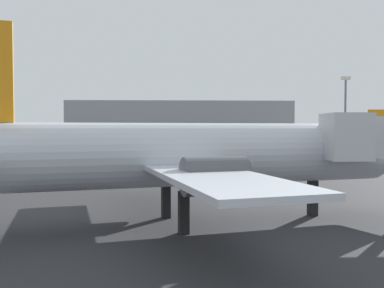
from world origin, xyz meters
The scene contains 4 objects.
airplane_at_gate centered at (1.64, 15.39, 4.14)m, with size 33.30×26.12×11.24m.
airplane_distant centered at (-22.50, 71.90, 3.36)m, with size 30.57×25.26×10.03m.
light_mast_right centered at (42.93, 92.82, 10.53)m, with size 2.40×0.50×18.57m.
terminal_building centered at (2.46, 138.45, 7.36)m, with size 73.92×27.62×14.73m, color #999EA3.
Camera 1 is at (0.77, -9.31, 5.69)m, focal length 39.13 mm.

